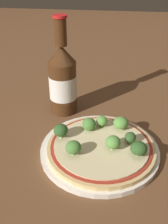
# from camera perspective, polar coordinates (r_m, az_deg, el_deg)

# --- Properties ---
(ground_plane) EXTENTS (3.00, 3.00, 0.00)m
(ground_plane) POSITION_cam_1_polar(r_m,az_deg,el_deg) (0.58, 5.10, -8.33)
(ground_plane) COLOR brown
(plate) EXTENTS (0.25, 0.25, 0.01)m
(plate) POSITION_cam_1_polar(r_m,az_deg,el_deg) (0.57, 3.40, -8.21)
(plate) COLOR silver
(plate) RESTS_ON ground_plane
(pizza) EXTENTS (0.23, 0.23, 0.01)m
(pizza) POSITION_cam_1_polar(r_m,az_deg,el_deg) (0.56, 3.75, -7.58)
(pizza) COLOR tan
(pizza) RESTS_ON plate
(broccoli_floret_0) EXTENTS (0.03, 0.03, 0.03)m
(broccoli_floret_0) POSITION_cam_1_polar(r_m,az_deg,el_deg) (0.56, -5.08, -4.07)
(broccoli_floret_0) COLOR #7A9E5B
(broccoli_floret_0) RESTS_ON pizza
(broccoli_floret_1) EXTENTS (0.03, 0.03, 0.03)m
(broccoli_floret_1) POSITION_cam_1_polar(r_m,az_deg,el_deg) (0.60, 3.94, -1.93)
(broccoli_floret_1) COLOR #7A9E5B
(broccoli_floret_1) RESTS_ON pizza
(broccoli_floret_2) EXTENTS (0.03, 0.03, 0.03)m
(broccoli_floret_2) POSITION_cam_1_polar(r_m,az_deg,el_deg) (0.59, 1.12, -2.67)
(broccoli_floret_2) COLOR #7A9E5B
(broccoli_floret_2) RESTS_ON pizza
(broccoli_floret_3) EXTENTS (0.03, 0.03, 0.03)m
(broccoli_floret_3) POSITION_cam_1_polar(r_m,az_deg,el_deg) (0.59, 8.03, -2.34)
(broccoli_floret_3) COLOR #7A9E5B
(broccoli_floret_3) RESTS_ON pizza
(broccoli_floret_4) EXTENTS (0.03, 0.03, 0.03)m
(broccoli_floret_4) POSITION_cam_1_polar(r_m,az_deg,el_deg) (0.52, -2.32, -7.69)
(broccoli_floret_4) COLOR #7A9E5B
(broccoli_floret_4) RESTS_ON pizza
(broccoli_floret_5) EXTENTS (0.03, 0.03, 0.03)m
(broccoli_floret_5) POSITION_cam_1_polar(r_m,az_deg,el_deg) (0.53, 11.84, -7.76)
(broccoli_floret_5) COLOR #7A9E5B
(broccoli_floret_5) RESTS_ON pizza
(broccoli_floret_6) EXTENTS (0.02, 0.02, 0.03)m
(broccoli_floret_6) POSITION_cam_1_polar(r_m,az_deg,el_deg) (0.56, 10.05, -5.29)
(broccoli_floret_6) COLOR #7A9E5B
(broccoli_floret_6) RESTS_ON pizza
(broccoli_floret_7) EXTENTS (0.03, 0.03, 0.03)m
(broccoli_floret_7) POSITION_cam_1_polar(r_m,az_deg,el_deg) (0.53, 6.35, -6.54)
(broccoli_floret_7) COLOR #7A9E5B
(broccoli_floret_7) RESTS_ON pizza
(beer_bottle) EXTENTS (0.07, 0.07, 0.25)m
(beer_bottle) POSITION_cam_1_polar(r_m,az_deg,el_deg) (0.67, -4.67, 7.07)
(beer_bottle) COLOR #472814
(beer_bottle) RESTS_ON ground_plane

